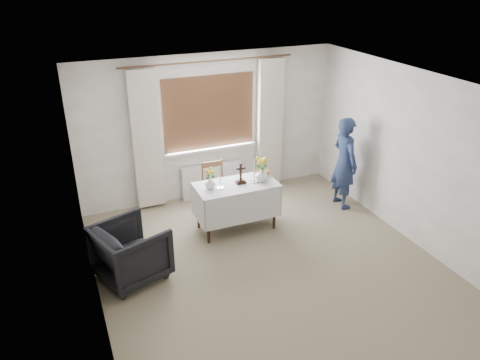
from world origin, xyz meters
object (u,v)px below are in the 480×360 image
at_px(wooden_chair, 216,188).
at_px(flower_vase_right, 262,175).
at_px(person, 344,163).
at_px(altar_table, 236,206).
at_px(flower_vase_left, 210,183).
at_px(wooden_cross, 241,173).
at_px(armchair, 131,252).

bearing_deg(wooden_chair, flower_vase_right, -51.46).
bearing_deg(person, altar_table, 90.21).
height_order(altar_table, flower_vase_right, flower_vase_right).
xyz_separation_m(altar_table, flower_vase_right, (0.40, -0.05, 0.49)).
bearing_deg(wooden_chair, flower_vase_left, -114.06).
xyz_separation_m(person, flower_vase_right, (-1.55, -0.07, 0.08)).
xyz_separation_m(flower_vase_left, flower_vase_right, (0.81, -0.07, 0.02)).
distance_m(wooden_cross, flower_vase_left, 0.49).
xyz_separation_m(altar_table, wooden_chair, (-0.10, 0.64, 0.04)).
height_order(wooden_chair, armchair, wooden_chair).
distance_m(altar_table, wooden_chair, 0.65).
bearing_deg(flower_vase_right, altar_table, 173.43).
relative_size(altar_table, flower_vase_right, 5.95).
bearing_deg(person, flower_vase_right, 92.13).
relative_size(person, flower_vase_left, 9.43).
relative_size(wooden_chair, armchair, 1.00).
relative_size(armchair, person, 0.54).
distance_m(wooden_chair, flower_vase_left, 0.80).
relative_size(altar_table, wooden_cross, 3.82).
bearing_deg(wooden_chair, armchair, -140.41).
bearing_deg(flower_vase_right, wooden_cross, 169.84).
bearing_deg(altar_table, armchair, -160.26).
bearing_deg(wooden_cross, armchair, -160.27).
xyz_separation_m(wooden_chair, wooden_cross, (0.18, -0.62, 0.50)).
bearing_deg(wooden_chair, altar_table, -78.65).
bearing_deg(flower_vase_right, armchair, -164.88).
bearing_deg(wooden_cross, flower_vase_left, 179.50).
bearing_deg(person, flower_vase_left, 89.59).
xyz_separation_m(person, flower_vase_left, (-2.36, -0.01, 0.06)).
xyz_separation_m(wooden_cross, flower_vase_left, (-0.48, 0.01, -0.08)).
height_order(wooden_chair, flower_vase_right, flower_vase_right).
xyz_separation_m(armchair, flower_vase_left, (1.33, 0.64, 0.46)).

